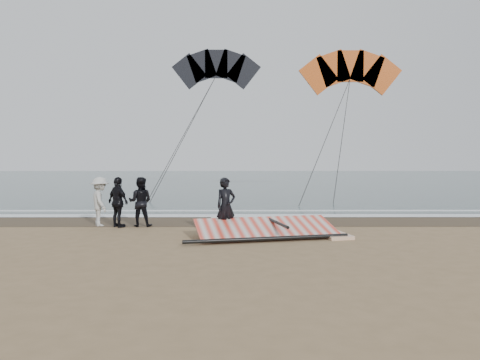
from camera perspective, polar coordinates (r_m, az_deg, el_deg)
The scene contains 12 objects.
ground at distance 12.81m, azimuth 0.67°, elevation -7.87°, with size 120.00×120.00×0.00m, color #8C704C.
sea at distance 45.65m, azimuth 0.05°, elevation -0.02°, with size 120.00×54.00×0.02m, color #233838.
wet_sand at distance 17.25m, azimuth 0.44°, elevation -5.03°, with size 120.00×2.80×0.01m, color #4C3D2B.
foam_near at distance 18.64m, azimuth 0.40°, elevation -4.37°, with size 120.00×0.90×0.01m, color white.
foam_far at distance 20.32m, azimuth 0.35°, elevation -3.75°, with size 120.00×0.45×0.01m, color white.
man_main at distance 14.26m, azimuth -1.74°, elevation -3.21°, with size 0.64×0.42×1.75m, color black.
board_white at distance 14.88m, azimuth 10.37°, elevation -6.19°, with size 0.72×2.58×0.10m, color silver.
board_cream at distance 16.75m, azimuth -2.54°, elevation -5.14°, with size 0.58×2.18×0.09m, color silver.
trio_cluster at distance 16.44m, azimuth -14.70°, elevation -2.58°, with size 2.35×1.41×1.70m.
sail_rig at distance 14.00m, azimuth 2.94°, elevation -6.13°, with size 4.67×2.61×0.52m.
kite_red at distance 31.48m, azimuth 13.26°, elevation 12.37°, with size 7.33×4.34×11.96m.
kite_dark at distance 34.14m, azimuth -2.94°, elevation 13.06°, with size 6.96×5.11×13.17m.
Camera 1 is at (-0.19, -12.58, 2.42)m, focal length 35.00 mm.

